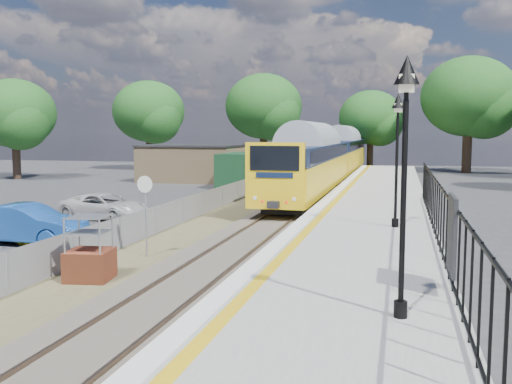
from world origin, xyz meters
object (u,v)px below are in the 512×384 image
(victorian_lamp_north, at_px, (398,129))
(speed_sign, at_px, (145,203))
(train, at_px, (330,156))
(brick_plinth, at_px, (90,250))
(victorian_lamp_south, at_px, (405,126))
(car_yellow, at_px, (17,226))
(car_white, at_px, (105,206))
(car_blue, at_px, (27,224))

(victorian_lamp_north, distance_m, speed_sign, 8.90)
(train, height_order, brick_plinth, train)
(victorian_lamp_south, height_order, car_yellow, victorian_lamp_south)
(brick_plinth, bearing_deg, victorian_lamp_south, -24.43)
(victorian_lamp_north, distance_m, car_white, 14.87)
(brick_plinth, bearing_deg, train, 84.58)
(victorian_lamp_south, bearing_deg, victorian_lamp_north, 91.15)
(speed_sign, bearing_deg, train, 89.44)
(car_blue, bearing_deg, speed_sign, -104.01)
(victorian_lamp_north, distance_m, car_yellow, 14.84)
(victorian_lamp_north, height_order, car_yellow, victorian_lamp_north)
(victorian_lamp_north, relative_size, car_blue, 1.01)
(speed_sign, relative_size, car_yellow, 0.74)
(train, bearing_deg, car_white, -112.28)
(victorian_lamp_north, height_order, speed_sign, victorian_lamp_north)
(victorian_lamp_south, bearing_deg, car_blue, 149.03)
(speed_sign, height_order, car_white, speed_sign)
(victorian_lamp_south, xyz_separation_m, car_white, (-13.90, 14.47, -3.68))
(speed_sign, relative_size, car_blue, 0.61)
(train, height_order, speed_sign, train)
(victorian_lamp_south, xyz_separation_m, car_blue, (-13.65, 8.19, -3.55))
(train, bearing_deg, speed_sign, -95.52)
(train, height_order, car_yellow, train)
(car_yellow, bearing_deg, brick_plinth, -110.99)
(victorian_lamp_north, height_order, brick_plinth, victorian_lamp_north)
(car_yellow, relative_size, car_white, 0.84)
(train, relative_size, car_yellow, 10.97)
(brick_plinth, bearing_deg, victorian_lamp_north, 36.74)
(car_yellow, distance_m, car_white, 5.75)
(victorian_lamp_north, bearing_deg, car_white, 161.93)
(brick_plinth, relative_size, speed_sign, 0.69)
(brick_plinth, relative_size, car_white, 0.43)
(brick_plinth, bearing_deg, speed_sign, 85.49)
(victorian_lamp_north, relative_size, car_yellow, 1.24)
(speed_sign, xyz_separation_m, car_white, (-5.69, 7.50, -1.26))
(train, bearing_deg, victorian_lamp_south, -81.06)
(car_yellow, bearing_deg, train, -0.81)
(victorian_lamp_north, bearing_deg, speed_sign, -159.27)
(speed_sign, bearing_deg, victorian_lamp_south, -35.38)
(car_yellow, bearing_deg, victorian_lamp_north, -66.89)
(train, bearing_deg, brick_plinth, -95.42)
(victorian_lamp_south, xyz_separation_m, victorian_lamp_north, (-0.20, 10.00, 0.00))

